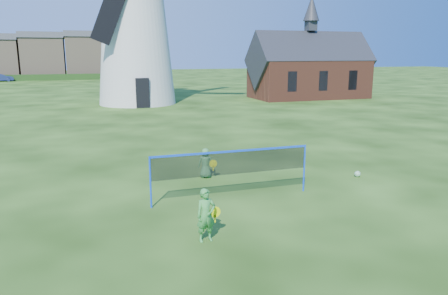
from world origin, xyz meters
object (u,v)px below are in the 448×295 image
Objects in this scene: player_girl at (206,215)px; play_ball at (357,174)px; windmill at (135,22)px; car_right at (0,78)px; player_boy at (206,163)px; badminton_net at (232,163)px; chapel at (309,70)px.

player_girl is 5.95× the size of play_ball.
windmill is 5.61× the size of car_right.
car_right reaches higher than player_boy.
player_boy is at bearing -91.65° from windmill.
badminton_net is 1.36× the size of car_right.
chapel is 51.25m from car_right.
windmill is at bearing -173.70° from car_right.
badminton_net is 3.17m from player_girl.
car_right is at bearing 104.05° from badminton_net.
windmill is at bearing 99.96° from play_ball.
chapel is 2.33× the size of badminton_net.
player_boy is 5.58m from play_ball.
player_boy is 4.95× the size of play_ball.
car_right reaches higher than play_ball.
chapel reaches higher than player_boy.
player_girl is at bearing -152.44° from play_ball.
chapel is at bearing 50.89° from player_girl.
windmill reaches higher than car_right.
chapel reaches higher than car_right.
windmill is 15.98× the size of player_girl.
player_girl is 69.42m from car_right.
play_ball is (4.59, -26.16, -6.96)m from windmill.
player_boy is at bearing 176.90° from car_right.
windmill is 25.35m from player_boy.
play_ball is (-12.50, -26.02, -2.69)m from chapel.
badminton_net is 4.64× the size of player_boy.
badminton_net is 5.35m from play_ball.
windmill is 4.14× the size of badminton_net.
badminton_net reaches higher than car_right.
player_girl reaches higher than play_ball.
player_boy is (-0.71, -24.48, -6.52)m from windmill.
badminton_net reaches higher than player_boy.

